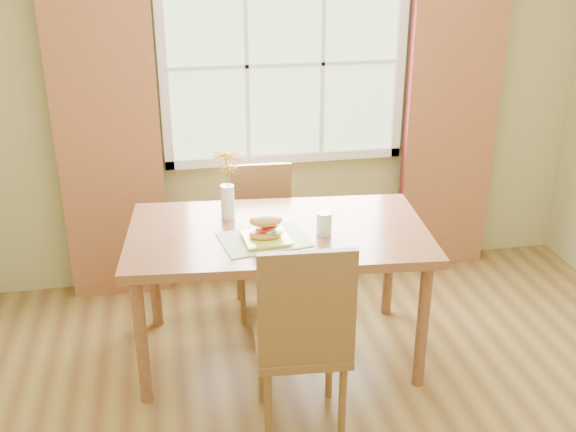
# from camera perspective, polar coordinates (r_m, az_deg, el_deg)

# --- Properties ---
(room) EXTENTS (4.24, 3.84, 2.74)m
(room) POSITION_cam_1_polar(r_m,az_deg,el_deg) (2.75, 6.86, 2.47)
(room) COLOR olive
(room) RESTS_ON ground
(window) EXTENTS (1.62, 0.06, 1.32)m
(window) POSITION_cam_1_polar(r_m,az_deg,el_deg) (4.47, -0.28, 12.70)
(window) COLOR #A1C192
(window) RESTS_ON room
(curtain_left) EXTENTS (0.65, 0.08, 2.20)m
(curtain_left) POSITION_cam_1_polar(r_m,az_deg,el_deg) (4.42, -14.98, 6.44)
(curtain_left) COLOR maroon
(curtain_left) RESTS_ON room
(curtain_right) EXTENTS (0.65, 0.08, 2.20)m
(curtain_right) POSITION_cam_1_polar(r_m,az_deg,el_deg) (4.82, 13.64, 7.94)
(curtain_right) COLOR maroon
(curtain_right) RESTS_ON room
(dining_table) EXTENTS (1.71, 1.06, 0.80)m
(dining_table) POSITION_cam_1_polar(r_m,az_deg,el_deg) (3.72, -0.84, -2.31)
(dining_table) COLOR brown
(dining_table) RESTS_ON room
(chair_near) EXTENTS (0.47, 0.47, 1.06)m
(chair_near) POSITION_cam_1_polar(r_m,az_deg,el_deg) (3.18, 1.32, -10.00)
(chair_near) COLOR brown
(chair_near) RESTS_ON room
(chair_far) EXTENTS (0.41, 0.41, 0.94)m
(chair_far) POSITION_cam_1_polar(r_m,az_deg,el_deg) (4.32, -2.11, -1.42)
(chair_far) COLOR brown
(chair_far) RESTS_ON room
(placemat) EXTENTS (0.50, 0.40, 0.01)m
(placemat) POSITION_cam_1_polar(r_m,az_deg,el_deg) (3.56, -2.05, -2.01)
(placemat) COLOR #B6BFA2
(placemat) RESTS_ON dining_table
(plate) EXTENTS (0.25, 0.25, 0.01)m
(plate) POSITION_cam_1_polar(r_m,az_deg,el_deg) (3.54, -1.86, -1.99)
(plate) COLOR #D3DE37
(plate) RESTS_ON placemat
(croissant_sandwich) EXTENTS (0.19, 0.13, 0.13)m
(croissant_sandwich) POSITION_cam_1_polar(r_m,az_deg,el_deg) (3.52, -1.89, -0.94)
(croissant_sandwich) COLOR #E39D4D
(croissant_sandwich) RESTS_ON plate
(water_glass) EXTENTS (0.08, 0.08, 0.12)m
(water_glass) POSITION_cam_1_polar(r_m,az_deg,el_deg) (3.61, 3.06, -0.67)
(water_glass) COLOR silver
(water_glass) RESTS_ON dining_table
(flower_vase) EXTENTS (0.16, 0.16, 0.40)m
(flower_vase) POSITION_cam_1_polar(r_m,az_deg,el_deg) (3.76, -5.18, 3.20)
(flower_vase) COLOR silver
(flower_vase) RESTS_ON dining_table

